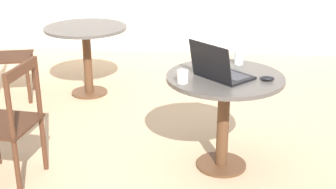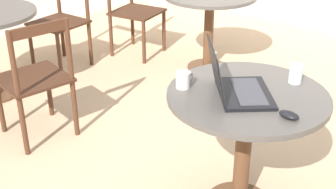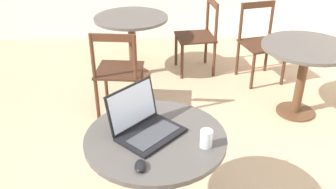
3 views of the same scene
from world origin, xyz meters
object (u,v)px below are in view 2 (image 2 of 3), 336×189
at_px(chair_far_right, 62,21).
at_px(laptop, 235,85).
at_px(mug, 184,80).
at_px(chair_mid_back, 133,11).
at_px(cafe_table_mid, 210,10).
at_px(drinking_glass, 296,74).
at_px(chair_far_front, 36,80).
at_px(cafe_table_near, 246,118).
at_px(mouse, 289,115).

height_order(chair_far_right, laptop, laptop).
bearing_deg(mug, chair_mid_back, 53.71).
xyz_separation_m(cafe_table_mid, drinking_glass, (-1.12, -1.47, 0.20)).
bearing_deg(laptop, cafe_table_mid, 42.23).
height_order(chair_far_right, mug, chair_far_right).
xyz_separation_m(laptop, drinking_glass, (0.34, -0.14, -0.00)).
distance_m(chair_far_front, drinking_glass, 1.72).
bearing_deg(cafe_table_near, mug, 120.60).
bearing_deg(laptop, mouse, -93.61).
height_order(cafe_table_near, laptop, laptop).
height_order(chair_mid_back, drinking_glass, chair_mid_back).
xyz_separation_m(chair_mid_back, mug, (-1.38, -1.88, 0.32)).
xyz_separation_m(chair_mid_back, laptop, (-1.27, -2.12, 0.33)).
height_order(chair_mid_back, chair_far_front, same).
height_order(chair_mid_back, mug, chair_mid_back).
bearing_deg(chair_far_front, chair_mid_back, 24.27).
height_order(cafe_table_mid, chair_far_front, chair_far_front).
relative_size(laptop, mouse, 4.72).
relative_size(mug, drinking_glass, 1.10).
bearing_deg(drinking_glass, cafe_table_near, 159.27).
bearing_deg(cafe_table_mid, mug, -145.52).
bearing_deg(drinking_glass, laptop, 157.00).
xyz_separation_m(cafe_table_mid, laptop, (-1.46, -1.33, 0.20)).
bearing_deg(drinking_glass, chair_mid_back, 67.74).
bearing_deg(cafe_table_near, drinking_glass, -20.73).
bearing_deg(mouse, chair_far_right, 77.10).
distance_m(cafe_table_mid, chair_far_front, 1.75).
distance_m(chair_mid_back, laptop, 2.50).
relative_size(chair_far_right, mug, 7.74).
bearing_deg(chair_mid_back, cafe_table_mid, -76.20).
distance_m(cafe_table_mid, chair_far_right, 1.36).
height_order(chair_far_front, drinking_glass, chair_far_front).
xyz_separation_m(cafe_table_near, chair_mid_back, (1.21, 2.16, -0.13)).
height_order(chair_far_right, mouse, chair_far_right).
relative_size(chair_mid_back, mouse, 8.69).
bearing_deg(chair_mid_back, cafe_table_near, -119.17).
bearing_deg(mug, mouse, -81.07).
height_order(cafe_table_mid, mouse, mouse).
xyz_separation_m(cafe_table_near, chair_far_right, (0.53, 2.40, -0.13)).
distance_m(cafe_table_near, chair_far_front, 1.51).
distance_m(laptop, drinking_glass, 0.37).
distance_m(cafe_table_mid, laptop, 1.99).
distance_m(chair_far_front, mouse, 1.79).
height_order(cafe_table_near, drinking_glass, drinking_glass).
height_order(chair_mid_back, mouse, chair_mid_back).
relative_size(chair_far_front, drinking_glass, 8.53).
relative_size(cafe_table_near, cafe_table_mid, 1.00).
bearing_deg(drinking_glass, mug, 138.80).
distance_m(cafe_table_near, chair_far_right, 2.46).
bearing_deg(laptop, drinking_glass, -23.00).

